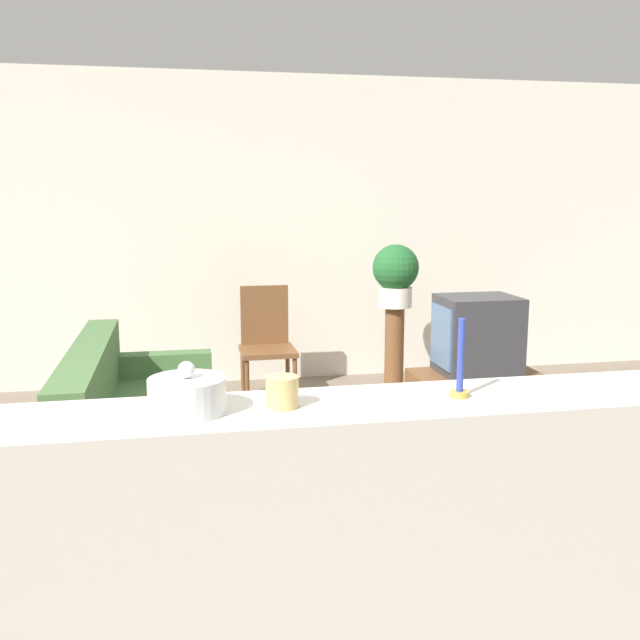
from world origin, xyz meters
The scene contains 12 objects.
ground_plane centered at (0.00, 0.00, 0.00)m, with size 14.00×14.00×0.00m, color #756656.
wall_back centered at (0.00, 3.43, 1.35)m, with size 9.00×0.06×2.70m.
couch centered at (-0.77, 1.26, 0.28)m, with size 0.84×1.93×0.81m.
tv_stand centered at (1.52, 1.65, 0.22)m, with size 0.90×0.47×0.43m.
television centered at (1.52, 1.65, 0.71)m, with size 0.54×0.45×0.54m.
wooden_chair centered at (0.18, 2.80, 0.50)m, with size 0.44×0.44×0.93m.
plant_stand centered at (1.27, 2.77, 0.37)m, with size 0.16×0.16×0.74m.
potted_plant centered at (1.27, 2.77, 1.02)m, with size 0.39×0.39×0.53m.
foreground_counter centered at (0.00, -0.64, 0.49)m, with size 2.61×0.44×0.98m.
decorative_bowl centered at (-0.49, -0.64, 1.04)m, with size 0.25×0.25×0.17m.
candle_jar centered at (-0.18, -0.64, 1.03)m, with size 0.11×0.11×0.10m.
candlestick centered at (0.44, -0.64, 1.07)m, with size 0.07×0.07×0.28m.
Camera 1 is at (-0.51, -2.91, 1.68)m, focal length 40.00 mm.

